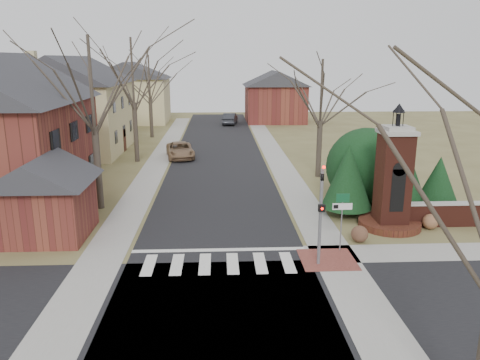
{
  "coord_description": "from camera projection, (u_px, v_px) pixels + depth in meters",
  "views": [
    {
      "loc": [
        0.06,
        -17.87,
        8.6
      ],
      "look_at": [
        1.16,
        6.0,
        2.39
      ],
      "focal_mm": 35.0,
      "sensor_mm": 36.0,
      "label": 1
    }
  ],
  "objects": [
    {
      "name": "crosswalk_zone",
      "position": [
        219.0,
        264.0,
        20.21
      ],
      "size": [
        8.0,
        2.2,
        0.02
      ],
      "primitive_type": "cube",
      "color": "silver",
      "rests_on": "ground"
    },
    {
      "name": "distant_car",
      "position": [
        230.0,
        119.0,
        63.07
      ],
      "size": [
        2.27,
        4.82,
        1.53
      ],
      "primitive_type": "imported",
      "rotation": [
        0.0,
        0.0,
        3.0
      ],
      "color": "#303137",
      "rests_on": "ground"
    },
    {
      "name": "dry_shrub_left",
      "position": [
        360.0,
        234.0,
        22.54
      ],
      "size": [
        0.82,
        0.82,
        0.82
      ],
      "primitive_type": "sphere",
      "color": "brown",
      "rests_on": "ground"
    },
    {
      "name": "house_distant_right",
      "position": [
        275.0,
        95.0,
        65.28
      ],
      "size": [
        8.8,
        8.8,
        7.3
      ],
      "color": "brown",
      "rests_on": "ground"
    },
    {
      "name": "ground",
      "position": [
        219.0,
        272.0,
        19.44
      ],
      "size": [
        120.0,
        120.0,
        0.0
      ],
      "primitive_type": "plane",
      "color": "brown",
      "rests_on": "ground"
    },
    {
      "name": "brick_gate_monument",
      "position": [
        392.0,
        187.0,
        24.12
      ],
      "size": [
        3.2,
        3.2,
        6.47
      ],
      "color": "#512118",
      "rests_on": "ground"
    },
    {
      "name": "bare_tree_1",
      "position": [
        132.0,
        66.0,
        38.38
      ],
      "size": [
        8.4,
        8.4,
        11.64
      ],
      "color": "#473D33",
      "rests_on": "ground"
    },
    {
      "name": "house_distant_left",
      "position": [
        130.0,
        91.0,
        64.24
      ],
      "size": [
        10.8,
        8.8,
        8.53
      ],
      "color": "#CFC08A",
      "rests_on": "ground"
    },
    {
      "name": "garage_left",
      "position": [
        44.0,
        193.0,
        22.84
      ],
      "size": [
        4.8,
        4.8,
        4.29
      ],
      "color": "brown",
      "rests_on": "ground"
    },
    {
      "name": "brick_garden_wall",
      "position": [
        474.0,
        214.0,
        24.71
      ],
      "size": [
        7.5,
        0.5,
        1.3
      ],
      "color": "#512118",
      "rests_on": "ground"
    },
    {
      "name": "pickup_truck",
      "position": [
        180.0,
        150.0,
        41.76
      ],
      "size": [
        3.02,
        5.22,
        1.37
      ],
      "primitive_type": "imported",
      "rotation": [
        0.0,
        0.0,
        0.16
      ],
      "color": "#8E6D4D",
      "rests_on": "ground"
    },
    {
      "name": "evergreen_near",
      "position": [
        348.0,
        176.0,
        25.95
      ],
      "size": [
        2.8,
        2.8,
        4.1
      ],
      "color": "#473D33",
      "rests_on": "ground"
    },
    {
      "name": "bare_tree_2",
      "position": [
        149.0,
        74.0,
        51.18
      ],
      "size": [
        7.35,
        7.35,
        10.19
      ],
      "color": "#473D33",
      "rests_on": "ground"
    },
    {
      "name": "evergreen_mid",
      "position": [
        398.0,
        165.0,
        27.18
      ],
      "size": [
        3.4,
        3.4,
        4.7
      ],
      "color": "#473D33",
      "rests_on": "ground"
    },
    {
      "name": "sidewalk_right_main",
      "position": [
        278.0,
        160.0,
        40.94
      ],
      "size": [
        2.0,
        60.0,
        0.02
      ],
      "primitive_type": "cube",
      "color": "gray",
      "rests_on": "ground"
    },
    {
      "name": "sign_post",
      "position": [
        342.0,
        211.0,
        21.12
      ],
      "size": [
        0.9,
        0.07,
        2.75
      ],
      "color": "slate",
      "rests_on": "ground"
    },
    {
      "name": "evergreen_far",
      "position": [
        439.0,
        181.0,
        26.48
      ],
      "size": [
        2.4,
        2.4,
        3.3
      ],
      "color": "#473D33",
      "rests_on": "ground"
    },
    {
      "name": "traffic_signal_pole",
      "position": [
        321.0,
        207.0,
        19.53
      ],
      "size": [
        0.28,
        0.41,
        4.5
      ],
      "color": "slate",
      "rests_on": "ground"
    },
    {
      "name": "bare_tree_0",
      "position": [
        91.0,
        76.0,
        25.89
      ],
      "size": [
        8.05,
        8.05,
        11.15
      ],
      "color": "#473D33",
      "rests_on": "ground"
    },
    {
      "name": "cross_street",
      "position": [
        219.0,
        309.0,
        16.54
      ],
      "size": [
        120.0,
        8.0,
        0.01
      ],
      "primitive_type": "cube",
      "color": "black",
      "rests_on": "ground"
    },
    {
      "name": "bare_tree_3",
      "position": [
        322.0,
        86.0,
        33.56
      ],
      "size": [
        7.0,
        7.0,
        9.7
      ],
      "color": "#473D33",
      "rests_on": "ground"
    },
    {
      "name": "stop_bar",
      "position": [
        219.0,
        250.0,
        21.66
      ],
      "size": [
        8.0,
        0.35,
        0.02
      ],
      "primitive_type": "cube",
      "color": "silver",
      "rests_on": "ground"
    },
    {
      "name": "evergreen_mass",
      "position": [
        366.0,
        164.0,
        28.42
      ],
      "size": [
        4.8,
        4.8,
        4.8
      ],
      "primitive_type": "sphere",
      "color": "black",
      "rests_on": "ground"
    },
    {
      "name": "sidewalk_left",
      "position": [
        158.0,
        161.0,
        40.48
      ],
      "size": [
        2.0,
        60.0,
        0.02
      ],
      "primitive_type": "cube",
      "color": "gray",
      "rests_on": "ground"
    },
    {
      "name": "dry_shrub_right",
      "position": [
        430.0,
        222.0,
        24.27
      ],
      "size": [
        0.81,
        0.81,
        0.81
      ],
      "primitive_type": "sphere",
      "color": "brown",
      "rests_on": "ground"
    },
    {
      "name": "curb_apron",
      "position": [
        328.0,
        260.0,
        20.62
      ],
      "size": [
        2.4,
        2.4,
        0.02
      ],
      "primitive_type": "cube",
      "color": "brown",
      "rests_on": "ground"
    },
    {
      "name": "house_stucco_left",
      "position": [
        74.0,
        103.0,
        43.78
      ],
      "size": [
        9.8,
        12.8,
        9.28
      ],
      "color": "#CFC08A",
      "rests_on": "ground"
    },
    {
      "name": "main_street",
      "position": [
        218.0,
        161.0,
        40.71
      ],
      "size": [
        8.0,
        70.0,
        0.01
      ],
      "primitive_type": "cube",
      "color": "black",
      "rests_on": "ground"
    }
  ]
}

